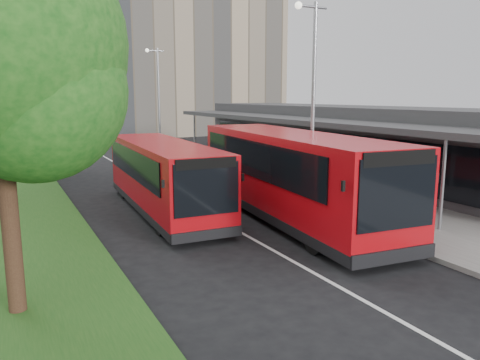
# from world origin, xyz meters

# --- Properties ---
(ground) EXTENTS (120.00, 120.00, 0.00)m
(ground) POSITION_xyz_m (0.00, 0.00, 0.00)
(ground) COLOR black
(ground) RESTS_ON ground
(pavement) EXTENTS (5.00, 80.00, 0.15)m
(pavement) POSITION_xyz_m (6.00, 20.00, 0.07)
(pavement) COLOR slate
(pavement) RESTS_ON ground
(grass_verge) EXTENTS (5.00, 80.00, 0.10)m
(grass_verge) POSITION_xyz_m (-7.00, 20.00, 0.05)
(grass_verge) COLOR #1F4F19
(grass_verge) RESTS_ON ground
(lane_centre_line) EXTENTS (0.12, 70.00, 0.01)m
(lane_centre_line) POSITION_xyz_m (0.00, 15.00, 0.01)
(lane_centre_line) COLOR silver
(lane_centre_line) RESTS_ON ground
(kerb_dashes) EXTENTS (0.12, 56.00, 0.01)m
(kerb_dashes) POSITION_xyz_m (3.30, 19.00, 0.01)
(kerb_dashes) COLOR silver
(kerb_dashes) RESTS_ON ground
(office_block) EXTENTS (22.00, 12.00, 18.00)m
(office_block) POSITION_xyz_m (14.00, 42.00, 9.00)
(office_block) COLOR gray
(office_block) RESTS_ON ground
(station_building) EXTENTS (7.70, 26.00, 4.00)m
(station_building) POSITION_xyz_m (10.86, 8.00, 2.04)
(station_building) COLOR #313134
(station_building) RESTS_ON ground
(lamp_post_near) EXTENTS (1.44, 0.28, 8.00)m
(lamp_post_near) POSITION_xyz_m (4.12, 2.00, 4.72)
(lamp_post_near) COLOR gray
(lamp_post_near) RESTS_ON pavement
(lamp_post_far) EXTENTS (1.44, 0.28, 8.00)m
(lamp_post_far) POSITION_xyz_m (4.12, 22.00, 4.72)
(lamp_post_far) COLOR gray
(lamp_post_far) RESTS_ON pavement
(bus_main) EXTENTS (3.91, 11.67, 3.25)m
(bus_main) POSITION_xyz_m (2.43, 0.80, 1.67)
(bus_main) COLOR #A90910
(bus_main) RESTS_ON ground
(bus_second) EXTENTS (2.96, 9.92, 2.78)m
(bus_second) POSITION_xyz_m (-1.37, 4.21, 1.42)
(bus_second) COLOR #A90910
(bus_second) RESTS_ON ground
(litter_bin) EXTENTS (0.47, 0.47, 0.79)m
(litter_bin) POSITION_xyz_m (5.11, 11.04, 0.54)
(litter_bin) COLOR #3E2B19
(litter_bin) RESTS_ON pavement
(bollard) EXTENTS (0.19, 0.19, 1.10)m
(bollard) POSITION_xyz_m (4.82, 17.67, 0.70)
(bollard) COLOR #F4AB0C
(bollard) RESTS_ON pavement
(car_near) EXTENTS (2.17, 3.77, 1.21)m
(car_near) POSITION_xyz_m (2.28, 38.16, 0.60)
(car_near) COLOR #4F0B0B
(car_near) RESTS_ON ground
(car_far) EXTENTS (2.26, 4.22, 1.32)m
(car_far) POSITION_xyz_m (-0.65, 43.58, 0.66)
(car_far) COLOR navy
(car_far) RESTS_ON ground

